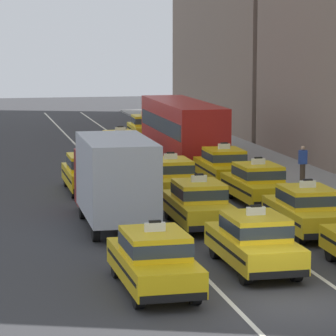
{
  "coord_description": "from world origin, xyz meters",
  "views": [
    {
      "loc": [
        -8.01,
        -21.59,
        6.85
      ],
      "look_at": [
        0.04,
        15.76,
        1.3
      ],
      "focal_mm": 98.3,
      "sensor_mm": 36.0,
      "label": 1
    }
  ],
  "objects": [
    {
      "name": "lane_stripe_left_center",
      "position": [
        -1.6,
        20.0,
        0.0
      ],
      "size": [
        0.14,
        80.0,
        0.01
      ],
      "primitive_type": "cube",
      "color": "silver",
      "rests_on": "ground"
    },
    {
      "name": "taxi_center_third",
      "position": [
        0.17,
        15.96,
        0.88
      ],
      "size": [
        1.84,
        4.57,
        1.96
      ],
      "color": "black",
      "rests_on": "ground"
    },
    {
      "name": "pedestrian_by_storefront",
      "position": [
        6.66,
        17.44,
        1.03
      ],
      "size": [
        0.36,
        0.24,
        1.73
      ],
      "color": "#473828",
      "rests_on": "sidewalk_curb"
    },
    {
      "name": "taxi_right_third",
      "position": [
        3.31,
        13.69,
        0.88
      ],
      "size": [
        1.87,
        4.58,
        1.96
      ],
      "color": "black",
      "rests_on": "ground"
    },
    {
      "name": "sidewalk_curb",
      "position": [
        7.2,
        15.0,
        0.07
      ],
      "size": [
        4.0,
        90.0,
        0.15
      ],
      "primitive_type": "cube",
      "color": "gray",
      "rests_on": "ground"
    },
    {
      "name": "taxi_right_sixth",
      "position": [
        3.11,
        37.09,
        0.88
      ],
      "size": [
        1.99,
        4.63,
        1.96
      ],
      "color": "black",
      "rests_on": "ground"
    },
    {
      "name": "box_truck_left_second",
      "position": [
        -3.06,
        10.68,
        1.78
      ],
      "size": [
        2.35,
        6.98,
        3.27
      ],
      "color": "black",
      "rests_on": "ground"
    },
    {
      "name": "taxi_right_second",
      "position": [
        3.23,
        7.88,
        0.88
      ],
      "size": [
        1.89,
        4.59,
        1.96
      ],
      "color": "black",
      "rests_on": "ground"
    },
    {
      "name": "bus_right_fifth",
      "position": [
        3.34,
        27.42,
        1.82
      ],
      "size": [
        2.59,
        11.22,
        3.22
      ],
      "color": "black",
      "rests_on": "ground"
    },
    {
      "name": "lane_stripe_center_right",
      "position": [
        1.6,
        20.0,
        0.0
      ],
      "size": [
        0.14,
        80.0,
        0.01
      ],
      "primitive_type": "cube",
      "color": "silver",
      "rests_on": "ground"
    },
    {
      "name": "ground_plane",
      "position": [
        0.0,
        0.0,
        0.0
      ],
      "size": [
        160.0,
        160.0,
        0.0
      ],
      "primitive_type": "plane",
      "color": "#353538"
    },
    {
      "name": "taxi_left_third",
      "position": [
        -3.09,
        18.12,
        0.88
      ],
      "size": [
        1.82,
        4.56,
        1.96
      ],
      "color": "black",
      "rests_on": "ground"
    },
    {
      "name": "taxi_center_nearest",
      "position": [
        0.01,
        3.6,
        0.88
      ],
      "size": [
        1.86,
        4.58,
        1.96
      ],
      "color": "black",
      "rests_on": "ground"
    },
    {
      "name": "taxi_right_fourth",
      "position": [
        3.33,
        18.87,
        0.88
      ],
      "size": [
        1.86,
        4.58,
        1.96
      ],
      "color": "black",
      "rests_on": "ground"
    },
    {
      "name": "taxi_center_fifth",
      "position": [
        -0.11,
        27.38,
        0.88
      ],
      "size": [
        1.94,
        4.61,
        1.96
      ],
      "color": "black",
      "rests_on": "ground"
    },
    {
      "name": "sedan_center_fourth",
      "position": [
        -0.08,
        21.11,
        0.85
      ],
      "size": [
        1.81,
        4.32,
        1.58
      ],
      "color": "black",
      "rests_on": "ground"
    },
    {
      "name": "taxi_left_nearest",
      "position": [
        -3.3,
        2.02,
        0.88
      ],
      "size": [
        1.91,
        4.6,
        1.96
      ],
      "color": "black",
      "rests_on": "ground"
    },
    {
      "name": "taxi_center_second",
      "position": [
        -0.13,
        9.82,
        0.88
      ],
      "size": [
        1.85,
        4.57,
        1.96
      ],
      "color": "black",
      "rests_on": "ground"
    }
  ]
}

